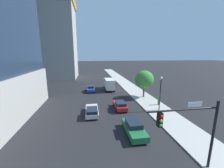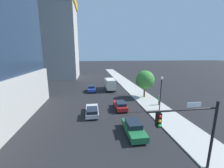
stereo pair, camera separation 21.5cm
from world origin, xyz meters
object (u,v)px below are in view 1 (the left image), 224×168
(construction_building, at_px, (56,35))
(box_truck, at_px, (109,84))
(pedestrian_green_shirt, at_px, (159,100))
(traffic_light_pole, at_px, (191,125))
(street_lamp, at_px, (161,88))
(car_green, at_px, (134,128))
(car_blue, at_px, (91,89))
(car_red, at_px, (120,105))
(car_silver, at_px, (92,111))
(street_tree, at_px, (144,80))

(construction_building, bearing_deg, box_truck, -53.21)
(box_truck, distance_m, pedestrian_green_shirt, 14.78)
(traffic_light_pole, xyz_separation_m, box_truck, (-2.38, 27.05, -2.38))
(street_lamp, relative_size, pedestrian_green_shirt, 3.14)
(car_green, distance_m, pedestrian_green_shirt, 11.10)
(construction_building, height_order, car_blue, construction_building)
(construction_building, distance_m, box_truck, 32.16)
(car_red, height_order, box_truck, box_truck)
(construction_building, height_order, car_silver, construction_building)
(car_red, bearing_deg, car_silver, -161.07)
(traffic_light_pole, xyz_separation_m, street_tree, (4.11, 19.30, -0.17))
(construction_building, xyz_separation_m, traffic_light_pole, (19.50, -49.95, -12.33))
(street_lamp, xyz_separation_m, pedestrian_green_shirt, (1.08, 2.33, -2.76))
(box_truck, relative_size, pedestrian_green_shirt, 3.77)
(box_truck, bearing_deg, car_blue, -168.64)
(car_green, bearing_deg, box_truck, 90.00)
(street_tree, height_order, pedestrian_green_shirt, street_tree)
(car_blue, relative_size, car_red, 0.97)
(traffic_light_pole, distance_m, car_red, 14.18)
(traffic_light_pole, bearing_deg, box_truck, 95.02)
(car_green, xyz_separation_m, box_truck, (0.00, 21.12, 0.96))
(street_tree, relative_size, car_blue, 1.40)
(street_tree, height_order, car_blue, street_tree)
(pedestrian_green_shirt, bearing_deg, car_blue, 135.67)
(box_truck, height_order, pedestrian_green_shirt, box_truck)
(traffic_light_pole, bearing_deg, street_lamp, 71.87)
(car_green, bearing_deg, car_silver, 128.49)
(traffic_light_pole, bearing_deg, car_red, 99.93)
(box_truck, bearing_deg, street_tree, -50.09)
(street_tree, xyz_separation_m, box_truck, (-6.49, 7.75, -2.21))
(street_lamp, relative_size, car_blue, 1.36)
(street_lamp, height_order, car_blue, street_lamp)
(car_silver, height_order, pedestrian_green_shirt, pedestrian_green_shirt)
(car_silver, relative_size, box_truck, 0.71)
(street_lamp, xyz_separation_m, car_silver, (-11.05, 0.03, -3.14))
(street_lamp, distance_m, car_green, 9.20)
(street_lamp, relative_size, car_silver, 1.18)
(pedestrian_green_shirt, bearing_deg, traffic_light_pole, -109.27)
(car_green, height_order, box_truck, box_truck)
(car_red, height_order, pedestrian_green_shirt, pedestrian_green_shirt)
(traffic_light_pole, height_order, street_lamp, traffic_light_pole)
(street_lamp, bearing_deg, pedestrian_green_shirt, 65.19)
(construction_building, distance_m, car_blue, 31.10)
(car_green, xyz_separation_m, car_blue, (-4.77, 20.16, 0.01))
(car_red, bearing_deg, pedestrian_green_shirt, 5.19)
(street_lamp, bearing_deg, box_truck, 112.51)
(pedestrian_green_shirt, bearing_deg, box_truck, 119.86)
(construction_building, height_order, box_truck, construction_building)
(street_tree, bearing_deg, traffic_light_pole, -102.02)
(street_lamp, height_order, car_silver, street_lamp)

